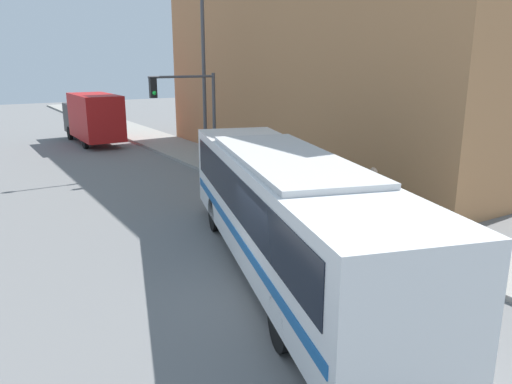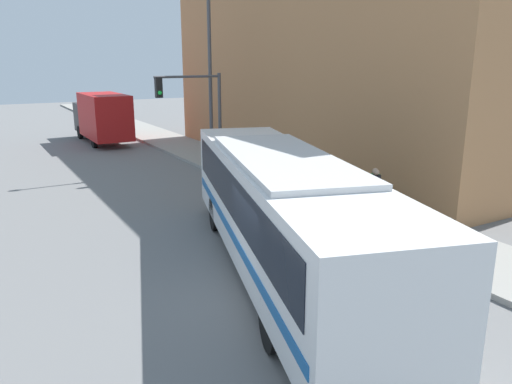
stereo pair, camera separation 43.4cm
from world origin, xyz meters
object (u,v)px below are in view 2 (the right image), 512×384
at_px(street_lamp, 203,65).
at_px(pedestrian_mid_block, 374,191).
at_px(delivery_truck, 102,116).
at_px(parking_meter, 241,159).
at_px(traffic_light_pole, 196,104).
at_px(pedestrian_near_corner, 375,193).
at_px(city_bus, 282,206).
at_px(fire_hydrant, 325,201).

xyz_separation_m(street_lamp, pedestrian_mid_block, (1.27, -10.92, -4.06)).
distance_m(delivery_truck, parking_meter, 14.21).
xyz_separation_m(traffic_light_pole, pedestrian_near_corner, (2.13, -9.86, -2.32)).
xyz_separation_m(city_bus, fire_hydrant, (3.96, 3.32, -1.26)).
bearing_deg(pedestrian_near_corner, delivery_truck, 100.25).
bearing_deg(parking_meter, traffic_light_pole, 113.99).
distance_m(street_lamp, pedestrian_near_corner, 11.85).
bearing_deg(street_lamp, city_bus, -106.41).
relative_size(fire_hydrant, traffic_light_pole, 0.17).
height_order(city_bus, pedestrian_near_corner, city_bus).
relative_size(street_lamp, pedestrian_near_corner, 5.05).
bearing_deg(street_lamp, parking_meter, -88.35).
xyz_separation_m(city_bus, traffic_light_pole, (2.89, 11.88, 1.52)).
distance_m(fire_hydrant, street_lamp, 10.77).
relative_size(delivery_truck, traffic_light_pole, 1.60).
bearing_deg(city_bus, delivery_truck, 104.10).
bearing_deg(parking_meter, pedestrian_near_corner, -81.87).
bearing_deg(pedestrian_mid_block, fire_hydrant, 135.31).
bearing_deg(fire_hydrant, pedestrian_near_corner, -50.67).
bearing_deg(traffic_light_pole, pedestrian_near_corner, -77.79).
relative_size(traffic_light_pole, pedestrian_mid_block, 2.77).
distance_m(delivery_truck, pedestrian_mid_block, 21.60).
relative_size(fire_hydrant, pedestrian_near_corner, 0.46).
bearing_deg(fire_hydrant, city_bus, -140.01).
bearing_deg(pedestrian_near_corner, pedestrian_mid_block, 56.06).
xyz_separation_m(delivery_truck, parking_meter, (2.80, -13.91, -0.77)).
xyz_separation_m(fire_hydrant, pedestrian_near_corner, (1.07, -1.30, 0.46)).
xyz_separation_m(traffic_light_pole, street_lamp, (0.96, 1.21, 1.74)).
height_order(parking_meter, pedestrian_near_corner, pedestrian_near_corner).
relative_size(traffic_light_pole, parking_meter, 3.85).
relative_size(city_bus, pedestrian_near_corner, 7.45).
bearing_deg(traffic_light_pole, fire_hydrant, -82.89).
xyz_separation_m(delivery_truck, street_lamp, (2.69, -10.30, 3.32)).
relative_size(pedestrian_near_corner, pedestrian_mid_block, 1.00).
xyz_separation_m(delivery_truck, traffic_light_pole, (1.73, -11.51, 1.58)).
bearing_deg(fire_hydrant, traffic_light_pole, 97.11).
relative_size(city_bus, parking_meter, 10.42).
bearing_deg(city_bus, street_lamp, 90.53).
height_order(street_lamp, pedestrian_near_corner, street_lamp).
height_order(fire_hydrant, pedestrian_near_corner, pedestrian_near_corner).
bearing_deg(pedestrian_mid_block, delivery_truck, 100.58).
bearing_deg(pedestrian_near_corner, city_bus, -158.09).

